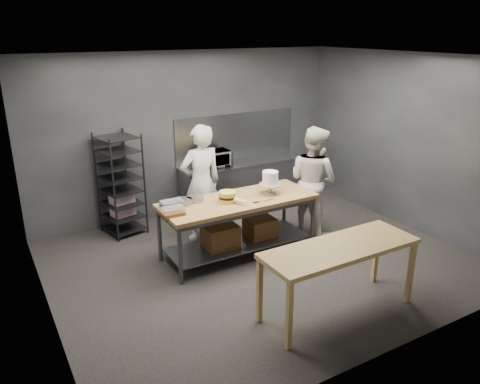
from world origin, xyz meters
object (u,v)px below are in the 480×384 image
at_px(speed_rack, 121,185).
at_px(microwave, 215,159).
at_px(work_table, 238,220).
at_px(chef_behind, 201,183).
at_px(chef_right, 313,181).
at_px(near_counter, 340,253).
at_px(layer_cake, 227,197).
at_px(frosted_cake_stand, 270,180).

bearing_deg(speed_rack, microwave, 2.50).
height_order(work_table, speed_rack, speed_rack).
distance_m(chef_behind, chef_right, 1.89).
height_order(near_counter, speed_rack, speed_rack).
distance_m(work_table, chef_behind, 0.95).
bearing_deg(speed_rack, chef_behind, -40.27).
bearing_deg(chef_behind, speed_rack, -40.72).
height_order(chef_behind, microwave, chef_behind).
xyz_separation_m(work_table, layer_cake, (-0.19, -0.02, 0.43)).
height_order(chef_behind, frosted_cake_stand, chef_behind).
height_order(microwave, layer_cake, microwave).
xyz_separation_m(near_counter, microwave, (0.26, 3.78, 0.24)).
relative_size(chef_right, layer_cake, 7.20).
height_order(work_table, microwave, microwave).
distance_m(speed_rack, frosted_cake_stand, 2.57).
bearing_deg(microwave, layer_cake, -111.92).
distance_m(speed_rack, layer_cake, 2.07).
relative_size(frosted_cake_stand, layer_cake, 1.40).
bearing_deg(speed_rack, near_counter, -66.97).
bearing_deg(microwave, chef_behind, -127.79).
bearing_deg(layer_cake, near_counter, -76.26).
distance_m(chef_right, microwave, 1.95).
xyz_separation_m(chef_right, frosted_cake_stand, (-0.98, -0.16, 0.22)).
relative_size(speed_rack, chef_behind, 0.90).
bearing_deg(near_counter, frosted_cake_stand, 82.03).
xyz_separation_m(speed_rack, layer_cake, (1.10, -1.75, 0.14)).
relative_size(near_counter, microwave, 3.69).
height_order(chef_right, frosted_cake_stand, chef_right).
relative_size(work_table, chef_behind, 1.23).
relative_size(work_table, near_counter, 1.20).
xyz_separation_m(near_counter, layer_cake, (-0.48, 1.95, 0.19)).
distance_m(near_counter, microwave, 3.80).
distance_m(work_table, microwave, 1.95).
bearing_deg(microwave, speed_rack, -177.50).
distance_m(microwave, layer_cake, 1.97).
bearing_deg(microwave, frosted_cake_stand, -89.61).
height_order(near_counter, chef_right, chef_right).
xyz_separation_m(chef_behind, chef_right, (1.76, -0.69, -0.05)).
height_order(near_counter, chef_behind, chef_behind).
relative_size(chef_behind, microwave, 3.59).
bearing_deg(near_counter, work_table, 98.24).
bearing_deg(near_counter, speed_rack, 113.03).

